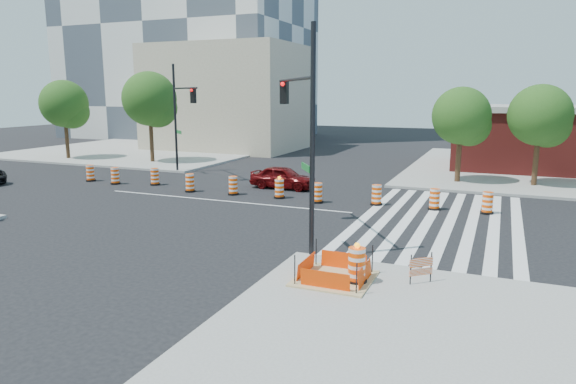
{
  "coord_description": "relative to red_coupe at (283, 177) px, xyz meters",
  "views": [
    {
      "loc": [
        13.26,
        -22.72,
        5.56
      ],
      "look_at": [
        5.04,
        -3.08,
        1.4
      ],
      "focal_mm": 32.0,
      "sensor_mm": 36.0,
      "label": 1
    }
  ],
  "objects": [
    {
      "name": "brick_storefront",
      "position": [
        16.43,
        13.55,
        1.66
      ],
      "size": [
        16.5,
        8.5,
        4.6
      ],
      "color": "maroon",
      "rests_on": "ground"
    },
    {
      "name": "red_coupe",
      "position": [
        0.0,
        0.0,
        0.0
      ],
      "size": [
        3.91,
        1.63,
        1.32
      ],
      "primitive_type": "imported",
      "rotation": [
        0.0,
        0.0,
        1.55
      ],
      "color": "#4F0608",
      "rests_on": "ground"
    },
    {
      "name": "beige_midrise",
      "position": [
        -13.57,
        17.55,
        4.34
      ],
      "size": [
        14.0,
        10.0,
        10.0
      ],
      "primitive_type": "cube",
      "color": "tan",
      "rests_on": "ground"
    },
    {
      "name": "signal_pole_nw",
      "position": [
        -8.18,
        1.81,
        3.82
      ],
      "size": [
        4.24,
        3.71,
        7.29
      ],
      "rotation": [
        0.0,
        0.0,
        -0.72
      ],
      "color": "black",
      "rests_on": "ground"
    },
    {
      "name": "median_drum_2",
      "position": [
        -7.61,
        -2.0,
        -0.18
      ],
      "size": [
        0.6,
        0.6,
        1.02
      ],
      "color": "black",
      "rests_on": "ground"
    },
    {
      "name": "median_drum_1",
      "position": [
        -10.06,
        -2.67,
        -0.18
      ],
      "size": [
        0.6,
        0.6,
        1.02
      ],
      "color": "black",
      "rests_on": "ground"
    },
    {
      "name": "median_drum_7",
      "position": [
        6.09,
        -2.37,
        -0.18
      ],
      "size": [
        0.6,
        0.6,
        1.02
      ],
      "color": "black",
      "rests_on": "ground"
    },
    {
      "name": "median_drum_5",
      "position": [
        0.93,
        -2.67,
        -0.17
      ],
      "size": [
        0.6,
        0.6,
        1.18
      ],
      "color": "black",
      "rests_on": "ground"
    },
    {
      "name": "signal_pole_se",
      "position": [
        5.09,
        -10.15,
        3.99
      ],
      "size": [
        3.31,
        4.82,
        7.57
      ],
      "rotation": [
        0.0,
        0.0,
        2.17
      ],
      "color": "black",
      "rests_on": "ground"
    },
    {
      "name": "tree_north_b",
      "position": [
        -13.81,
        5.99,
        4.14
      ],
      "size": [
        4.2,
        4.2,
        7.15
      ],
      "color": "#382314",
      "rests_on": "ground"
    },
    {
      "name": "excavation_pit",
      "position": [
        7.43,
        -13.45,
        -0.44
      ],
      "size": [
        2.2,
        2.2,
        0.9
      ],
      "color": "tan",
      "rests_on": "ground"
    },
    {
      "name": "crosswalk_east",
      "position": [
        9.38,
        -4.45,
        -0.65
      ],
      "size": [
        6.75,
        13.5,
        0.01
      ],
      "color": "silver",
      "rests_on": "ground"
    },
    {
      "name": "pit_drum",
      "position": [
        8.1,
        -13.49,
        -0.01
      ],
      "size": [
        0.61,
        0.61,
        1.21
      ],
      "color": "black",
      "rests_on": "ground"
    },
    {
      "name": "median_drum_4",
      "position": [
        -1.78,
        -2.81,
        -0.18
      ],
      "size": [
        0.6,
        0.6,
        1.02
      ],
      "color": "black",
      "rests_on": "ground"
    },
    {
      "name": "tree_north_d",
      "position": [
        13.62,
        6.06,
        3.38
      ],
      "size": [
        3.54,
        3.54,
        6.02
      ],
      "color": "#382314",
      "rests_on": "ground"
    },
    {
      "name": "sidewalk_nw",
      "position": [
        -19.57,
        13.55,
        -0.59
      ],
      "size": [
        22.0,
        22.0,
        0.15
      ],
      "primitive_type": "cube",
      "color": "gray",
      "rests_on": "ground"
    },
    {
      "name": "median_drum_6",
      "position": [
        3.19,
        -2.97,
        -0.18
      ],
      "size": [
        0.6,
        0.6,
        1.02
      ],
      "color": "black",
      "rests_on": "ground"
    },
    {
      "name": "barricade",
      "position": [
        9.8,
        -12.78,
        -0.02
      ],
      "size": [
        0.59,
        0.53,
        0.89
      ],
      "rotation": [
        0.0,
        0.0,
        0.73
      ],
      "color": "#FF4C05",
      "rests_on": "ground"
    },
    {
      "name": "ground",
      "position": [
        -1.57,
        -4.45,
        -0.66
      ],
      "size": [
        120.0,
        120.0,
        0.0
      ],
      "primitive_type": "plane",
      "color": "black",
      "rests_on": "ground"
    },
    {
      "name": "tree_north_a",
      "position": [
        -21.67,
        5.06,
        3.73
      ],
      "size": [
        3.85,
        3.85,
        6.54
      ],
      "color": "#382314",
      "rests_on": "ground"
    },
    {
      "name": "median_drum_0",
      "position": [
        -12.25,
        -2.43,
        -0.18
      ],
      "size": [
        0.6,
        0.6,
        1.02
      ],
      "color": "black",
      "rests_on": "ground"
    },
    {
      "name": "median_drum_9",
      "position": [
        11.26,
        -2.21,
        -0.18
      ],
      "size": [
        0.6,
        0.6,
        1.02
      ],
      "color": "black",
      "rests_on": "ground"
    },
    {
      "name": "tree_north_c",
      "position": [
        9.32,
        5.63,
        3.29
      ],
      "size": [
        3.5,
        3.46,
        5.89
      ],
      "color": "#382314",
      "rests_on": "ground"
    },
    {
      "name": "median_drum_8",
      "position": [
        8.89,
        -2.31,
        -0.18
      ],
      "size": [
        0.6,
        0.6,
        1.02
      ],
      "color": "black",
      "rests_on": "ground"
    },
    {
      "name": "median_drum_3",
      "position": [
        -4.45,
        -3.0,
        -0.18
      ],
      "size": [
        0.6,
        0.6,
        1.02
      ],
      "color": "black",
      "rests_on": "ground"
    },
    {
      "name": "lane_centerline",
      "position": [
        -1.57,
        -4.45,
        -0.66
      ],
      "size": [
        14.0,
        0.12,
        0.01
      ],
      "primitive_type": "cube",
      "color": "silver",
      "rests_on": "ground"
    },
    {
      "name": "sidewalk_ne",
      "position": [
        16.43,
        13.55,
        -0.59
      ],
      "size": [
        22.0,
        22.0,
        0.15
      ],
      "primitive_type": "cube",
      "color": "gray",
      "rests_on": "ground"
    }
  ]
}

